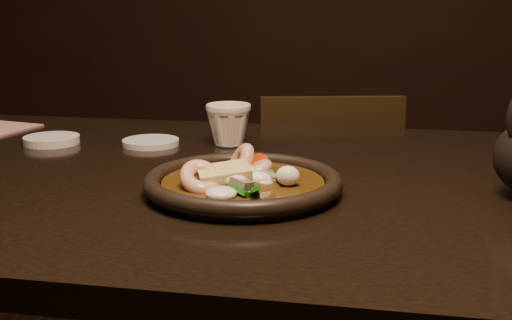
% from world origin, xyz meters
% --- Properties ---
extents(table, '(1.60, 0.90, 0.75)m').
position_xyz_m(table, '(0.00, 0.00, 0.67)').
color(table, black).
rests_on(table, floor).
extents(chair, '(0.45, 0.45, 0.80)m').
position_xyz_m(chair, '(0.31, 0.68, 0.44)').
color(chair, black).
rests_on(chair, floor).
extents(plate, '(0.30, 0.30, 0.03)m').
position_xyz_m(plate, '(0.25, -0.11, 0.77)').
color(plate, black).
rests_on(plate, table).
extents(stirfry, '(0.18, 0.21, 0.07)m').
position_xyz_m(stirfry, '(0.25, -0.11, 0.77)').
color(stirfry, '#3A260A').
rests_on(stirfry, plate).
extents(soy_dish, '(0.11, 0.11, 0.02)m').
position_xyz_m(soy_dish, '(-0.20, 0.16, 0.76)').
color(soy_dish, silver).
rests_on(soy_dish, table).
extents(saucer_right, '(0.11, 0.11, 0.01)m').
position_xyz_m(saucer_right, '(0.00, 0.18, 0.76)').
color(saucer_right, silver).
rests_on(saucer_right, table).
extents(tea_cup, '(0.11, 0.11, 0.09)m').
position_xyz_m(tea_cup, '(0.16, 0.21, 0.79)').
color(tea_cup, white).
rests_on(tea_cup, table).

